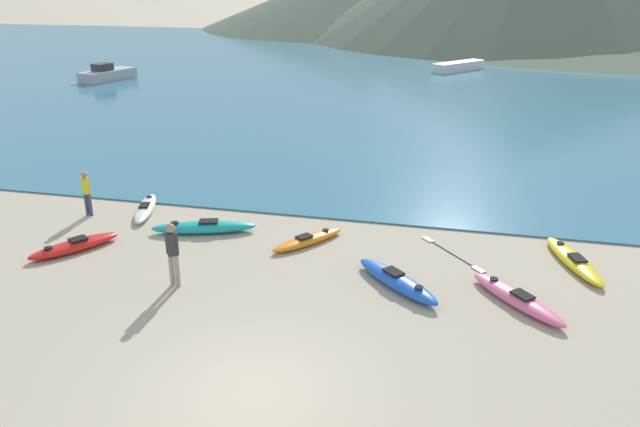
{
  "coord_description": "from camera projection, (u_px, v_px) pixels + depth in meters",
  "views": [
    {
      "loc": [
        3.62,
        -9.56,
        7.69
      ],
      "look_at": [
        -0.71,
        8.5,
        0.5
      ],
      "focal_mm": 35.0,
      "sensor_mm": 36.0,
      "label": 1
    }
  ],
  "objects": [
    {
      "name": "kayak_on_sand_2",
      "position": [
        146.0,
        208.0,
        21.38
      ],
      "size": [
        1.41,
        2.84,
        0.33
      ],
      "color": "white",
      "rests_on": "ground_plane"
    },
    {
      "name": "kayak_on_sand_4",
      "position": [
        397.0,
        281.0,
        16.27
      ],
      "size": [
        2.67,
        2.57,
        0.41
      ],
      "color": "blue",
      "rests_on": "ground_plane"
    },
    {
      "name": "person_near_waterline",
      "position": [
        86.0,
        191.0,
        20.82
      ],
      "size": [
        0.31,
        0.28,
        1.55
      ],
      "color": "#384260",
      "rests_on": "ground_plane"
    },
    {
      "name": "loose_paddle",
      "position": [
        452.0,
        254.0,
        18.22
      ],
      "size": [
        1.94,
        2.23,
        0.03
      ],
      "color": "black",
      "rests_on": "ground_plane"
    },
    {
      "name": "person_near_foreground",
      "position": [
        173.0,
        251.0,
        16.05
      ],
      "size": [
        0.35,
        0.31,
        1.75
      ],
      "color": "gray",
      "rests_on": "ground_plane"
    },
    {
      "name": "kayak_on_sand_5",
      "position": [
        74.0,
        246.0,
        18.4
      ],
      "size": [
        2.07,
        2.64,
        0.36
      ],
      "color": "red",
      "rests_on": "ground_plane"
    },
    {
      "name": "moored_boat_1",
      "position": [
        462.0,
        47.0,
        62.41
      ],
      "size": [
        2.62,
        3.38,
        1.91
      ],
      "color": "white",
      "rests_on": "bay_water"
    },
    {
      "name": "kayak_on_sand_6",
      "position": [
        517.0,
        298.0,
        15.43
      ],
      "size": [
        2.51,
        2.73,
        0.36
      ],
      "color": "#E5668C",
      "rests_on": "ground_plane"
    },
    {
      "name": "moored_boat_0",
      "position": [
        459.0,
        66.0,
        51.88
      ],
      "size": [
        4.19,
        4.86,
        0.71
      ],
      "color": "white",
      "rests_on": "bay_water"
    },
    {
      "name": "bay_water",
      "position": [
        428.0,
        70.0,
        52.39
      ],
      "size": [
        160.0,
        70.0,
        0.06
      ],
      "primitive_type": "cube",
      "color": "teal",
      "rests_on": "ground_plane"
    },
    {
      "name": "moored_boat_4",
      "position": [
        452.0,
        47.0,
        63.22
      ],
      "size": [
        3.09,
        5.67,
        1.08
      ],
      "color": "#B2B2B7",
      "rests_on": "bay_water"
    },
    {
      "name": "ground_plane",
      "position": [
        254.0,
        392.0,
        12.24
      ],
      "size": [
        400.0,
        400.0,
        0.0
      ],
      "primitive_type": "plane",
      "color": "tan"
    },
    {
      "name": "moored_boat_3",
      "position": [
        107.0,
        74.0,
        47.18
      ],
      "size": [
        2.83,
        4.66,
        1.29
      ],
      "color": "#B2B2B7",
      "rests_on": "bay_water"
    },
    {
      "name": "far_hill_midright",
      "position": [
        608.0,
        10.0,
        79.73
      ],
      "size": [
        72.64,
        72.64,
        6.49
      ],
      "primitive_type": "cone",
      "color": "#4C5B47",
      "rests_on": "ground_plane"
    },
    {
      "name": "kayak_on_sand_1",
      "position": [
        204.0,
        227.0,
        19.69
      ],
      "size": [
        3.33,
        1.68,
        0.4
      ],
      "color": "teal",
      "rests_on": "ground_plane"
    },
    {
      "name": "kayak_on_sand_0",
      "position": [
        308.0,
        240.0,
        18.9
      ],
      "size": [
        2.03,
        2.48,
        0.29
      ],
      "color": "orange",
      "rests_on": "ground_plane"
    },
    {
      "name": "kayak_on_sand_3",
      "position": [
        574.0,
        260.0,
        17.52
      ],
      "size": [
        1.62,
        3.26,
        0.32
      ],
      "color": "yellow",
      "rests_on": "ground_plane"
    }
  ]
}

